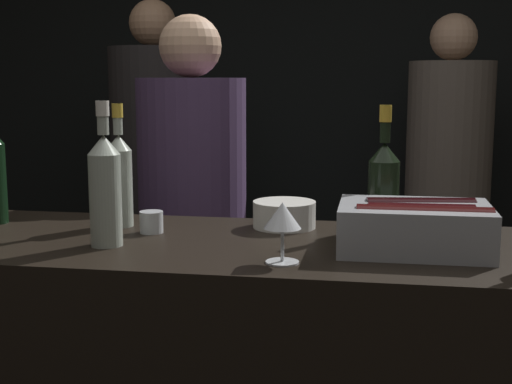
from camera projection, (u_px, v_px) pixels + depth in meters
The scene contains 11 objects.
wall_back_chalkboard at pixel (325, 81), 3.89m from camera, with size 6.40×0.06×2.80m.
ice_bin_with_bottles at pixel (416, 225), 1.64m from camera, with size 0.34×0.25×0.12m.
bowl_white at pixel (284, 214), 1.90m from camera, with size 0.17×0.17×0.07m.
wine_glass at pixel (283, 218), 1.52m from camera, with size 0.08×0.08×0.13m.
candle_votive at pixel (151, 222), 1.84m from camera, with size 0.06×0.06×0.06m.
rose_wine_bottle at pixel (119, 177), 1.90m from camera, with size 0.07×0.07×0.33m.
white_wine_bottle at pixel (105, 187), 1.68m from camera, with size 0.08×0.08×0.34m.
champagne_bottle at pixel (384, 182), 1.85m from camera, with size 0.08×0.08×0.33m.
person_in_hoodie at pixel (156, 174), 3.30m from camera, with size 0.41×0.41×1.77m.
person_blond_tee at pixel (193, 228), 2.48m from camera, with size 0.37×0.37×1.63m.
person_grey_polo at pixel (447, 182), 3.29m from camera, with size 0.39×0.39×1.70m.
Camera 1 is at (0.29, -1.37, 1.42)m, focal length 50.00 mm.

